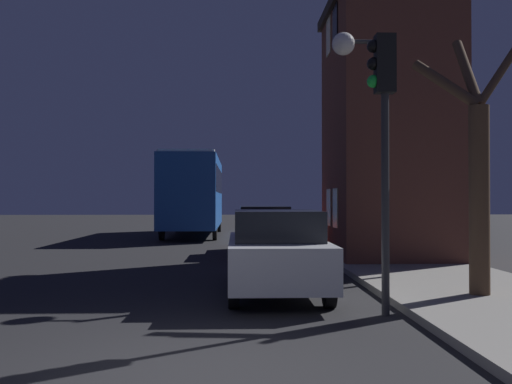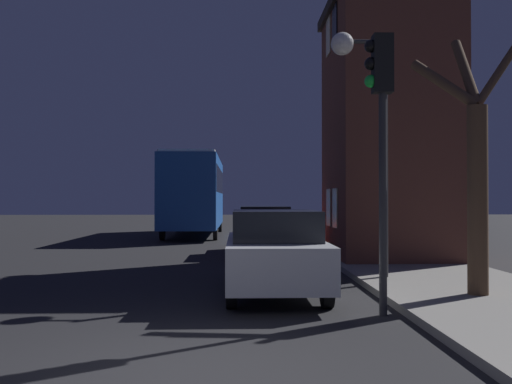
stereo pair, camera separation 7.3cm
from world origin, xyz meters
The scene contains 8 objects.
ground_plane centered at (0.00, 0.00, 0.00)m, with size 120.00×120.00×0.00m, color black.
brick_building centered at (4.92, 10.73, 3.87)m, with size 3.47×4.38×7.44m.
streetlamp centered at (3.21, 6.32, 4.01)m, with size 1.21×0.49×5.20m.
traffic_light centered at (2.77, 2.95, 3.09)m, with size 0.43×0.24×4.30m.
bare_tree centered at (4.72, 4.16, 2.36)m, with size 1.98×1.30×4.70m.
bus centered at (-1.57, 22.29, 2.27)m, with size 2.50×9.80×3.84m.
car_near_lane centered at (1.26, 4.96, 0.81)m, with size 1.73×4.35×1.57m.
car_mid_lane centered at (1.41, 12.72, 0.79)m, with size 1.73×4.37×1.55m.
Camera 2 is at (0.59, -5.68, 1.77)m, focal length 40.00 mm.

